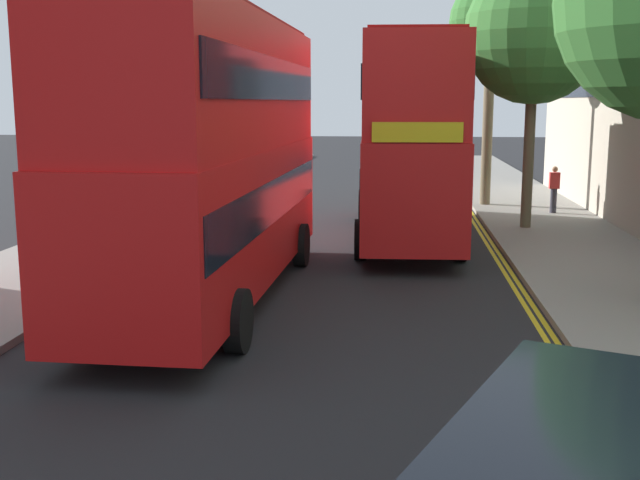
% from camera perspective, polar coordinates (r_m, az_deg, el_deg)
% --- Properties ---
extents(sidewalk_right, '(4.00, 80.00, 0.14)m').
position_cam_1_polar(sidewalk_right, '(18.09, 20.99, -2.96)').
color(sidewalk_right, gray).
rests_on(sidewalk_right, ground).
extents(sidewalk_left, '(4.00, 80.00, 0.14)m').
position_cam_1_polar(sidewalk_left, '(19.27, -19.62, -2.10)').
color(sidewalk_left, gray).
rests_on(sidewalk_left, ground).
extents(kerb_line_outer, '(0.10, 56.00, 0.01)m').
position_cam_1_polar(kerb_line_outer, '(15.75, 15.45, -4.78)').
color(kerb_line_outer, yellow).
rests_on(kerb_line_outer, ground).
extents(kerb_line_inner, '(0.10, 56.00, 0.01)m').
position_cam_1_polar(kerb_line_inner, '(15.72, 14.87, -4.78)').
color(kerb_line_inner, yellow).
rests_on(kerb_line_inner, ground).
extents(double_decker_bus_away, '(3.01, 10.87, 5.64)m').
position_cam_1_polar(double_decker_bus_away, '(15.57, -7.90, 6.62)').
color(double_decker_bus_away, red).
rests_on(double_decker_bus_away, ground).
extents(double_decker_bus_oncoming, '(3.07, 10.88, 5.64)m').
position_cam_1_polar(double_decker_bus_oncoming, '(22.73, 6.34, 7.72)').
color(double_decker_bus_oncoming, red).
rests_on(double_decker_bus_oncoming, ground).
extents(pedestrian_far, '(0.34, 0.22, 1.62)m').
position_cam_1_polar(pedestrian_far, '(28.16, 16.81, 3.63)').
color(pedestrian_far, '#2D2D38').
rests_on(pedestrian_far, sidewalk_right).
extents(street_tree_mid, '(4.16, 4.16, 7.89)m').
position_cam_1_polar(street_tree_mid, '(24.60, 15.46, 14.35)').
color(street_tree_mid, '#6B6047').
rests_on(street_tree_mid, sidewalk_right).
extents(street_tree_far, '(3.05, 3.05, 8.22)m').
position_cam_1_polar(street_tree_far, '(29.94, 12.47, 15.20)').
color(street_tree_far, '#6B6047').
rests_on(street_tree_far, sidewalk_right).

